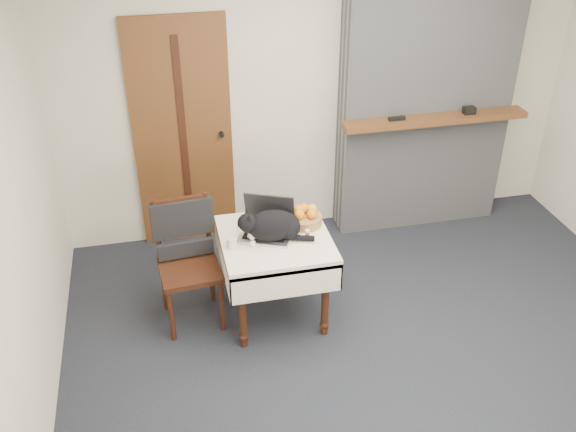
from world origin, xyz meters
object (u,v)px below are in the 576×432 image
door (183,135)px  chair (186,244)px  side_table (275,250)px  cream_jar (232,243)px  fruit_basket (305,217)px  laptop (267,224)px  pill_bottle (307,234)px  cat (273,226)px

door → chair: bearing=-95.3°
side_table → cream_jar: cream_jar is taller
door → fruit_basket: door is taller
fruit_basket → laptop: bearing=-169.5°
pill_bottle → chair: size_ratio=0.08×
cat → side_table: bearing=54.9°
side_table → laptop: 0.20m
cat → chair: chair is taller
cat → fruit_basket: 0.31m
side_table → fruit_basket: 0.33m
pill_bottle → chair: (-0.85, 0.25, -0.12)m
cream_jar → fruit_basket: size_ratio=0.32×
laptop → fruit_basket: bearing=33.8°
side_table → fruit_basket: fruit_basket is taller
side_table → fruit_basket: bearing=26.9°
chair → laptop: bearing=-14.4°
door → chair: 1.14m
door → side_table: (0.53, -1.24, -0.41)m
cream_jar → chair: (-0.31, 0.24, -0.12)m
cat → chair: bearing=158.6°
laptop → chair: (-0.58, 0.10, -0.15)m
pill_bottle → fruit_basket: (0.03, 0.20, 0.02)m
fruit_basket → chair: (-0.88, 0.04, -0.14)m
cat → chair: (-0.61, 0.20, -0.19)m
chair → fruit_basket: bearing=-7.7°
laptop → cream_jar: (-0.27, -0.14, -0.03)m
door → laptop: bearing=-67.5°
cream_jar → chair: 0.41m
side_table → pill_bottle: pill_bottle is taller
door → side_table: size_ratio=2.56×
door → cat: bearing=-68.0°
side_table → cat: bearing=-121.8°
fruit_basket → side_table: bearing=-153.1°
cream_jar → door: bearing=99.1°
chair → cream_jar: bearing=-42.4°
cream_jar → side_table: bearing=11.9°
side_table → laptop: size_ratio=1.70×
cat → chair: size_ratio=0.56×
pill_bottle → chair: bearing=163.7°
fruit_basket → chair: chair is taller
cream_jar → pill_bottle: bearing=-0.9°
laptop → chair: size_ratio=0.47×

